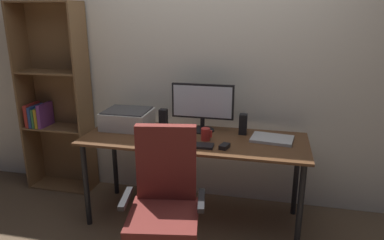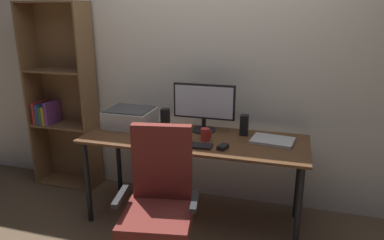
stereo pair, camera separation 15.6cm
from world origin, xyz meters
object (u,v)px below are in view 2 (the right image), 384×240
mouse (223,147)px  printer (130,118)px  coffee_mug (205,134)px  keyboard (193,145)px  office_chair (159,211)px  desk (194,147)px  speaker_right (244,125)px  laptop (273,140)px  bookshelf (62,100)px  speaker_left (165,118)px  monitor (204,104)px

mouse → printer: 0.95m
coffee_mug → printer: printer is taller
keyboard → printer: (-0.67, 0.32, 0.07)m
office_chair → desk: bearing=76.1°
speaker_right → printer: bearing=-177.1°
keyboard → laptop: (0.57, 0.27, 0.00)m
mouse → bookshelf: 1.81m
office_chair → speaker_left: bearing=97.3°
mouse → bookshelf: bookshelf is taller
printer → bookshelf: 0.86m
monitor → keyboard: size_ratio=1.80×
speaker_left → laptop: bearing=-6.1°
keyboard → speaker_left: bearing=132.0°
office_chair → bookshelf: size_ratio=0.56×
desk → keyboard: (0.04, -0.18, 0.09)m
desk → bookshelf: (-1.46, 0.33, 0.22)m
monitor → printer: size_ratio=1.31×
monitor → coffee_mug: size_ratio=5.35×
coffee_mug → laptop: (0.51, 0.12, -0.04)m
printer → speaker_left: bearing=9.1°
mouse → laptop: bearing=53.0°
printer → office_chair: size_ratio=0.40×
mouse → keyboard: bearing=-162.4°
mouse → bookshelf: size_ratio=0.05×
desk → bookshelf: bearing=167.2°
monitor → office_chair: monitor is taller
monitor → speaker_left: bearing=-178.7°
monitor → laptop: size_ratio=1.63×
monitor → keyboard: monitor is taller
desk → monitor: bearing=80.9°
speaker_left → mouse: bearing=-31.7°
printer → desk: bearing=-12.2°
desk → bookshelf: 1.51m
mouse → monitor: bearing=138.9°
keyboard → laptop: 0.63m
desk → monitor: (0.03, 0.19, 0.31)m
keyboard → speaker_left: (-0.36, 0.37, 0.08)m
bookshelf → speaker_left: bearing=-7.3°
keyboard → coffee_mug: size_ratio=2.97×
keyboard → office_chair: size_ratio=0.29×
coffee_mug → printer: size_ratio=0.24×
laptop → office_chair: bearing=-123.2°
speaker_right → bookshelf: size_ratio=0.09×
mouse → coffee_mug: coffee_mug is taller
mouse → office_chair: (-0.32, -0.50, -0.30)m
mouse → speaker_left: size_ratio=0.56×
keyboard → printer: printer is taller
bookshelf → printer: bearing=-13.3°
monitor → speaker_right: (0.34, -0.01, -0.15)m
desk → mouse: mouse is taller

